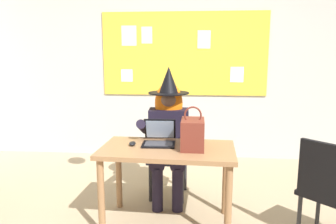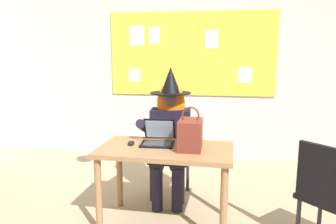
{
  "view_description": "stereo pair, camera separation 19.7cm",
  "coord_description": "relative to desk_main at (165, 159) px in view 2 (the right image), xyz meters",
  "views": [
    {
      "loc": [
        0.21,
        -2.78,
        1.56
      ],
      "look_at": [
        -0.08,
        0.32,
        1.0
      ],
      "focal_mm": 34.86,
      "sensor_mm": 36.0,
      "label": 1
    },
    {
      "loc": [
        0.4,
        -2.75,
        1.56
      ],
      "look_at": [
        -0.08,
        0.32,
        1.0
      ],
      "focal_mm": 34.86,
      "sensor_mm": 36.0,
      "label": 2
    }
  ],
  "objects": [
    {
      "name": "laptop",
      "position": [
        -0.09,
        0.13,
        0.16
      ],
      "size": [
        0.31,
        0.34,
        0.22
      ],
      "rotation": [
        0.0,
        0.0,
        0.04
      ],
      "color": "black",
      "rests_on": "desk_main"
    },
    {
      "name": "person_costumed",
      "position": [
        -0.04,
        0.57,
        0.17
      ],
      "size": [
        0.62,
        0.69,
        1.42
      ],
      "rotation": [
        0.0,
        0.0,
        -1.51
      ],
      "color": "black",
      "rests_on": "ground"
    },
    {
      "name": "handbag",
      "position": [
        0.22,
        -0.01,
        0.24
      ],
      "size": [
        0.2,
        0.3,
        0.38
      ],
      "rotation": [
        0.0,
        0.0,
        -0.16
      ],
      "color": "maroon",
      "rests_on": "desk_main"
    },
    {
      "name": "chair_at_desk",
      "position": [
        -0.04,
        0.69,
        -0.12
      ],
      "size": [
        0.44,
        0.44,
        0.9
      ],
      "rotation": [
        0.0,
        0.0,
        -1.62
      ],
      "color": "#2D3347",
      "rests_on": "ground"
    },
    {
      "name": "chair_extra_corner",
      "position": [
        1.32,
        -0.19,
        -0.13
      ],
      "size": [
        0.59,
        0.59,
        0.88
      ],
      "rotation": [
        0.0,
        0.0,
        0.78
      ],
      "color": "black",
      "rests_on": "ground"
    },
    {
      "name": "computer_mouse",
      "position": [
        -0.33,
        0.04,
        0.13
      ],
      "size": [
        0.07,
        0.11,
        0.03
      ],
      "primitive_type": "ellipsoid",
      "rotation": [
        0.0,
        0.0,
        0.09
      ],
      "color": "black",
      "rests_on": "desk_main"
    },
    {
      "name": "ground_plane",
      "position": [
        0.05,
        -0.01,
        -0.62
      ],
      "size": [
        24.0,
        24.0,
        0.0
      ],
      "primitive_type": "plane",
      "color": "tan"
    },
    {
      "name": "wall_back_bulletin",
      "position": [
        0.05,
        2.07,
        0.75
      ],
      "size": [
        6.31,
        2.26,
        2.72
      ],
      "color": "#B2B2AD",
      "rests_on": "ground"
    },
    {
      "name": "desk_main",
      "position": [
        0.0,
        0.0,
        0.0
      ],
      "size": [
        1.21,
        0.71,
        0.73
      ],
      "rotation": [
        0.0,
        0.0,
        -0.04
      ],
      "color": "#8E6642",
      "rests_on": "ground"
    }
  ]
}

